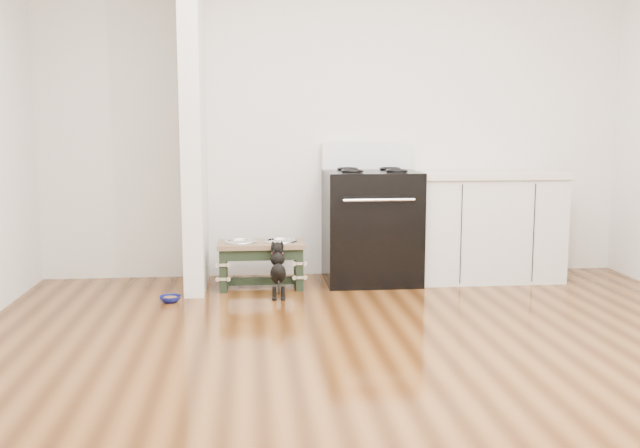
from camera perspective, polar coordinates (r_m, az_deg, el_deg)
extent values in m
plane|color=#41210B|center=(3.90, 5.81, -11.54)|extent=(5.00, 5.00, 0.00)
plane|color=silver|center=(6.15, 1.33, 8.45)|extent=(5.00, 0.00, 5.00)
cube|color=silver|center=(5.72, -10.07, 8.36)|extent=(0.15, 0.80, 2.70)
cube|color=black|center=(5.90, 4.11, -0.22)|extent=(0.76, 0.65, 0.92)
cube|color=black|center=(5.61, 4.64, -1.28)|extent=(0.58, 0.02, 0.50)
cylinder|color=silver|center=(5.53, 4.75, 1.93)|extent=(0.56, 0.02, 0.02)
cube|color=white|center=(6.12, 3.73, 5.44)|extent=(0.76, 0.08, 0.22)
torus|color=black|center=(5.69, 2.61, 4.26)|extent=(0.18, 0.18, 0.02)
torus|color=black|center=(5.75, 6.17, 4.27)|extent=(0.18, 0.18, 0.02)
torus|color=black|center=(5.96, 2.22, 4.44)|extent=(0.18, 0.18, 0.02)
torus|color=black|center=(6.02, 5.63, 4.44)|extent=(0.18, 0.18, 0.02)
cube|color=silver|center=(6.17, 13.08, -0.33)|extent=(1.20, 0.60, 0.86)
cube|color=beige|center=(6.12, 13.21, 3.88)|extent=(1.24, 0.64, 0.05)
cube|color=black|center=(5.99, 13.76, -4.29)|extent=(1.20, 0.06, 0.10)
cube|color=black|center=(5.72, -7.72, -3.51)|extent=(0.06, 0.33, 0.34)
cube|color=black|center=(5.73, -1.74, -3.42)|extent=(0.06, 0.33, 0.34)
cube|color=black|center=(5.55, -4.72, -2.50)|extent=(0.54, 0.03, 0.08)
cube|color=black|center=(5.74, -4.72, -4.56)|extent=(0.54, 0.06, 0.06)
cube|color=brown|center=(5.68, -4.75, -1.63)|extent=(0.68, 0.36, 0.04)
cylinder|color=silver|center=(5.68, -6.35, -1.63)|extent=(0.23, 0.23, 0.04)
cylinder|color=silver|center=(5.69, -3.15, -1.58)|extent=(0.23, 0.23, 0.04)
torus|color=silver|center=(5.68, -6.35, -1.41)|extent=(0.26, 0.26, 0.02)
torus|color=silver|center=(5.69, -3.16, -1.36)|extent=(0.26, 0.26, 0.02)
cylinder|color=black|center=(5.34, -3.68, -5.57)|extent=(0.03, 0.03, 0.10)
cylinder|color=black|center=(5.34, -2.98, -5.56)|extent=(0.03, 0.03, 0.10)
sphere|color=black|center=(5.34, -3.68, -6.01)|extent=(0.04, 0.04, 0.04)
sphere|color=black|center=(5.34, -2.97, -6.00)|extent=(0.04, 0.04, 0.04)
ellipsoid|color=black|center=(5.37, -3.37, -4.00)|extent=(0.12, 0.28, 0.24)
sphere|color=black|center=(5.44, -3.42, -2.80)|extent=(0.11, 0.11, 0.11)
sphere|color=black|center=(5.46, -3.44, -1.97)|extent=(0.10, 0.10, 0.10)
sphere|color=black|center=(5.52, -3.79, -1.85)|extent=(0.03, 0.03, 0.03)
sphere|color=black|center=(5.52, -3.14, -1.84)|extent=(0.03, 0.03, 0.03)
cylinder|color=black|center=(5.28, -3.32, -5.08)|extent=(0.02, 0.08, 0.09)
torus|color=#E64367|center=(5.45, -3.43, -2.38)|extent=(0.09, 0.06, 0.08)
imported|color=#0D135B|center=(5.39, -11.89, -5.89)|extent=(0.17, 0.17, 0.05)
cylinder|color=brown|center=(5.39, -11.89, -5.86)|extent=(0.10, 0.10, 0.02)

